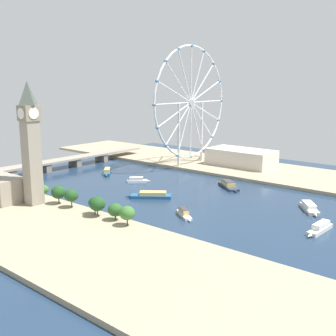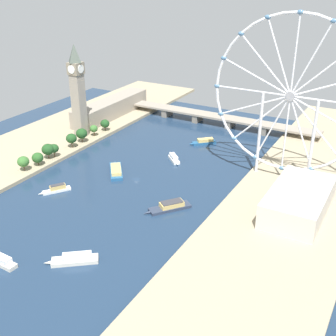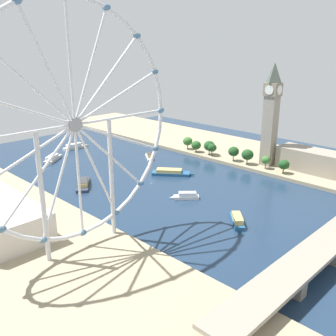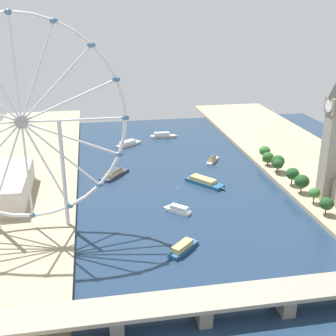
{
  "view_description": "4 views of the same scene",
  "coord_description": "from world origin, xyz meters",
  "px_view_note": "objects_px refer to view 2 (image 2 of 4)",
  "views": [
    {
      "loc": [
        -259.33,
        -216.57,
        91.26
      ],
      "look_at": [
        20.75,
        19.8,
        15.26
      ],
      "focal_mm": 44.95,
      "sensor_mm": 36.0,
      "label": 1
    },
    {
      "loc": [
        176.68,
        -262.39,
        158.78
      ],
      "look_at": [
        22.94,
        11.06,
        10.78
      ],
      "focal_mm": 47.06,
      "sensor_mm": 36.0,
      "label": 2
    },
    {
      "loc": [
        199.55,
        216.83,
        106.77
      ],
      "look_at": [
        10.94,
        30.35,
        20.1
      ],
      "focal_mm": 41.1,
      "sensor_mm": 36.0,
      "label": 3
    },
    {
      "loc": [
        61.98,
        305.58,
        130.88
      ],
      "look_at": [
        10.39,
        17.72,
        21.43
      ],
      "focal_mm": 46.77,
      "sensor_mm": 36.0,
      "label": 4
    }
  ],
  "objects_px": {
    "tour_boat_0": "(174,158)",
    "tour_boat_6": "(56,189)",
    "tour_boat_1": "(75,259)",
    "tour_boat_3": "(204,142)",
    "parliament_block": "(111,108)",
    "tour_boat_2": "(116,170)",
    "river_bridge": "(214,117)",
    "tour_boat_5": "(170,206)",
    "riverside_hall": "(299,201)",
    "clock_tower": "(78,90)",
    "ferris_wheel": "(290,97)"
  },
  "relations": [
    {
      "from": "riverside_hall",
      "to": "tour_boat_3",
      "type": "distance_m",
      "value": 141.94
    },
    {
      "from": "tour_boat_1",
      "to": "tour_boat_2",
      "type": "relative_size",
      "value": 0.85
    },
    {
      "from": "ferris_wheel",
      "to": "tour_boat_5",
      "type": "distance_m",
      "value": 119.34
    },
    {
      "from": "ferris_wheel",
      "to": "tour_boat_5",
      "type": "relative_size",
      "value": 4.04
    },
    {
      "from": "river_bridge",
      "to": "tour_boat_2",
      "type": "relative_size",
      "value": 6.8
    },
    {
      "from": "ferris_wheel",
      "to": "tour_boat_0",
      "type": "distance_m",
      "value": 113.62
    },
    {
      "from": "tour_boat_2",
      "to": "tour_boat_3",
      "type": "distance_m",
      "value": 99.95
    },
    {
      "from": "tour_boat_0",
      "to": "tour_boat_5",
      "type": "relative_size",
      "value": 0.58
    },
    {
      "from": "ferris_wheel",
      "to": "tour_boat_3",
      "type": "height_order",
      "value": "ferris_wheel"
    },
    {
      "from": "ferris_wheel",
      "to": "river_bridge",
      "type": "xyz_separation_m",
      "value": [
        -100.95,
        95.85,
        -60.43
      ]
    },
    {
      "from": "tour_boat_3",
      "to": "tour_boat_2",
      "type": "bearing_deg",
      "value": 24.48
    },
    {
      "from": "parliament_block",
      "to": "tour_boat_2",
      "type": "bearing_deg",
      "value": -52.49
    },
    {
      "from": "parliament_block",
      "to": "tour_boat_0",
      "type": "xyz_separation_m",
      "value": [
        115.44,
        -66.51,
        -9.96
      ]
    },
    {
      "from": "clock_tower",
      "to": "tour_boat_3",
      "type": "xyz_separation_m",
      "value": [
        111.34,
        45.95,
        -46.71
      ]
    },
    {
      "from": "tour_boat_0",
      "to": "tour_boat_1",
      "type": "distance_m",
      "value": 155.27
    },
    {
      "from": "tour_boat_5",
      "to": "clock_tower",
      "type": "bearing_deg",
      "value": -80.86
    },
    {
      "from": "parliament_block",
      "to": "tour_boat_3",
      "type": "height_order",
      "value": "parliament_block"
    },
    {
      "from": "tour_boat_0",
      "to": "tour_boat_6",
      "type": "xyz_separation_m",
      "value": [
        -50.35,
        -93.68,
        0.05
      ]
    },
    {
      "from": "parliament_block",
      "to": "tour_boat_6",
      "type": "relative_size",
      "value": 5.01
    },
    {
      "from": "parliament_block",
      "to": "tour_boat_6",
      "type": "xyz_separation_m",
      "value": [
        65.09,
        -160.19,
        -9.91
      ]
    },
    {
      "from": "clock_tower",
      "to": "tour_boat_0",
      "type": "xyz_separation_m",
      "value": [
        104.98,
        -2.52,
        -46.81
      ]
    },
    {
      "from": "clock_tower",
      "to": "tour_boat_3",
      "type": "distance_m",
      "value": 129.19
    },
    {
      "from": "tour_boat_6",
      "to": "tour_boat_5",
      "type": "bearing_deg",
      "value": 136.76
    },
    {
      "from": "river_bridge",
      "to": "tour_boat_5",
      "type": "bearing_deg",
      "value": -75.46
    },
    {
      "from": "parliament_block",
      "to": "ferris_wheel",
      "type": "xyz_separation_m",
      "value": [
        207.45,
        -57.47,
        56.08
      ]
    },
    {
      "from": "clock_tower",
      "to": "tour_boat_3",
      "type": "bearing_deg",
      "value": 22.42
    },
    {
      "from": "tour_boat_1",
      "to": "tour_boat_6",
      "type": "distance_m",
      "value": 91.74
    },
    {
      "from": "tour_boat_0",
      "to": "clock_tower",
      "type": "bearing_deg",
      "value": -137.64
    },
    {
      "from": "tour_boat_2",
      "to": "tour_boat_3",
      "type": "height_order",
      "value": "tour_boat_3"
    },
    {
      "from": "riverside_hall",
      "to": "tour_boat_6",
      "type": "bearing_deg",
      "value": -162.0
    },
    {
      "from": "river_bridge",
      "to": "tour_boat_0",
      "type": "relative_size",
      "value": 12.46
    },
    {
      "from": "ferris_wheel",
      "to": "riverside_hall",
      "type": "xyz_separation_m",
      "value": [
        25.67,
        -48.13,
        -56.58
      ]
    },
    {
      "from": "riverside_hall",
      "to": "tour_boat_6",
      "type": "height_order",
      "value": "riverside_hall"
    },
    {
      "from": "tour_boat_5",
      "to": "tour_boat_3",
      "type": "bearing_deg",
      "value": -128.31
    },
    {
      "from": "parliament_block",
      "to": "tour_boat_5",
      "type": "height_order",
      "value": "parliament_block"
    },
    {
      "from": "tour_boat_1",
      "to": "tour_boat_5",
      "type": "bearing_deg",
      "value": -140.91
    },
    {
      "from": "river_bridge",
      "to": "tour_boat_6",
      "type": "relative_size",
      "value": 10.02
    },
    {
      "from": "tour_boat_0",
      "to": "tour_boat_2",
      "type": "relative_size",
      "value": 0.55
    },
    {
      "from": "tour_boat_1",
      "to": "tour_boat_2",
      "type": "xyz_separation_m",
      "value": [
        -48.8,
        109.59,
        -0.03
      ]
    },
    {
      "from": "tour_boat_1",
      "to": "tour_boat_3",
      "type": "xyz_separation_m",
      "value": [
        -12.27,
        202.62,
        0.11
      ]
    },
    {
      "from": "riverside_hall",
      "to": "tour_boat_3",
      "type": "xyz_separation_m",
      "value": [
        -111.33,
        87.56,
        -9.35
      ]
    },
    {
      "from": "tour_boat_2",
      "to": "tour_boat_5",
      "type": "height_order",
      "value": "tour_boat_5"
    },
    {
      "from": "tour_boat_3",
      "to": "tour_boat_6",
      "type": "distance_m",
      "value": 153.04
    },
    {
      "from": "tour_boat_1",
      "to": "tour_boat_2",
      "type": "distance_m",
      "value": 119.96
    },
    {
      "from": "parliament_block",
      "to": "tour_boat_2",
      "type": "distance_m",
      "value": 140.39
    },
    {
      "from": "parliament_block",
      "to": "tour_boat_6",
      "type": "bearing_deg",
      "value": -67.89
    },
    {
      "from": "tour_boat_1",
      "to": "ferris_wheel",
      "type": "bearing_deg",
      "value": -151.84
    },
    {
      "from": "riverside_hall",
      "to": "tour_boat_1",
      "type": "distance_m",
      "value": 152.12
    },
    {
      "from": "tour_boat_5",
      "to": "tour_boat_6",
      "type": "xyz_separation_m",
      "value": [
        -87.86,
        -19.48,
        -0.1
      ]
    },
    {
      "from": "tour_boat_0",
      "to": "tour_boat_3",
      "type": "bearing_deg",
      "value": 126.26
    }
  ]
}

